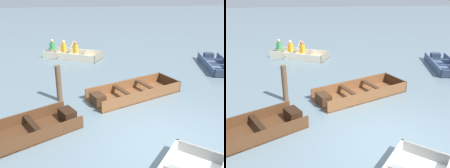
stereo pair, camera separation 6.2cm
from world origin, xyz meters
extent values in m
plane|color=slate|center=(0.00, 0.00, 0.00)|extent=(80.00, 80.00, 0.00)
cube|color=gray|center=(0.58, -0.73, 0.16)|extent=(0.92, 0.77, 0.32)
cube|color=brown|center=(-0.18, 2.91, 0.02)|extent=(3.55, 2.46, 0.04)
cube|color=brown|center=(0.06, 2.38, 0.20)|extent=(3.08, 1.39, 0.40)
cube|color=brown|center=(-0.41, 3.45, 0.20)|extent=(3.08, 1.39, 0.40)
cube|color=#3F2716|center=(1.33, 3.58, 0.20)|extent=(0.54, 1.13, 0.40)
cube|color=#3F2716|center=(-1.55, 2.31, 0.22)|extent=(0.55, 0.65, 0.36)
cube|color=#3F2716|center=(-0.64, 2.71, 0.30)|extent=(0.60, 1.09, 0.04)
cube|color=#3F2716|center=(0.28, 3.12, 0.30)|extent=(0.60, 1.09, 0.04)
cube|color=#475B7F|center=(4.43, 5.65, 0.02)|extent=(1.67, 3.21, 0.04)
cube|color=#475B7F|center=(3.94, 5.76, 0.18)|extent=(0.70, 2.99, 0.35)
cube|color=#273246|center=(4.72, 6.96, 0.19)|extent=(0.54, 0.45, 0.32)
cube|color=#273246|center=(4.53, 6.10, 0.26)|extent=(0.96, 0.36, 0.04)
cube|color=#273246|center=(4.33, 5.20, 0.26)|extent=(0.96, 0.36, 0.04)
cube|color=#4C2D19|center=(-3.87, 0.63, 0.02)|extent=(3.62, 2.77, 0.04)
cube|color=#4C2D19|center=(-4.15, 1.14, 0.18)|extent=(3.05, 1.76, 0.37)
cube|color=#4C2D19|center=(-3.58, 0.13, 0.18)|extent=(3.05, 1.76, 0.37)
cube|color=black|center=(-2.51, 1.40, 0.20)|extent=(0.58, 0.65, 0.33)
cube|color=black|center=(-3.41, 0.89, 0.28)|extent=(0.69, 1.05, 0.04)
cube|color=beige|center=(-2.46, 8.19, 0.02)|extent=(3.26, 2.41, 0.04)
cube|color=beige|center=(-2.71, 7.72, 0.19)|extent=(2.77, 1.46, 0.38)
cube|color=beige|center=(-2.22, 8.67, 0.19)|extent=(2.77, 1.46, 0.38)
cube|color=gray|center=(-1.11, 7.50, 0.19)|extent=(0.56, 1.02, 0.38)
cube|color=gray|center=(-3.67, 8.82, 0.21)|extent=(0.55, 0.61, 0.34)
cube|color=gray|center=(-2.87, 8.41, 0.28)|extent=(0.61, 0.98, 0.04)
cube|color=gray|center=(-2.05, 7.98, 0.28)|extent=(0.61, 0.98, 0.04)
cube|color=orange|center=(-2.30, 8.11, 0.52)|extent=(0.29, 0.33, 0.44)
sphere|color=#9E7051|center=(-2.30, 8.11, 0.84)|extent=(0.18, 0.18, 0.18)
cube|color=orange|center=(-2.94, 8.44, 0.52)|extent=(0.29, 0.33, 0.44)
sphere|color=beige|center=(-2.94, 8.44, 0.84)|extent=(0.18, 0.18, 0.18)
cube|color=#338C4C|center=(-3.58, 8.77, 0.52)|extent=(0.29, 0.33, 0.44)
sphere|color=tan|center=(-3.58, 8.77, 0.84)|extent=(0.18, 0.18, 0.18)
cylinder|color=tan|center=(-3.34, 7.68, 0.43)|extent=(0.33, 0.59, 0.55)
cylinder|color=tan|center=(-2.55, 9.21, 0.43)|extent=(0.33, 0.59, 0.55)
cylinder|color=brown|center=(-2.82, 2.85, 0.63)|extent=(0.19, 0.19, 1.26)
camera|label=1|loc=(-2.03, -5.14, 3.77)|focal=40.00mm
camera|label=2|loc=(-1.97, -5.15, 3.77)|focal=40.00mm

